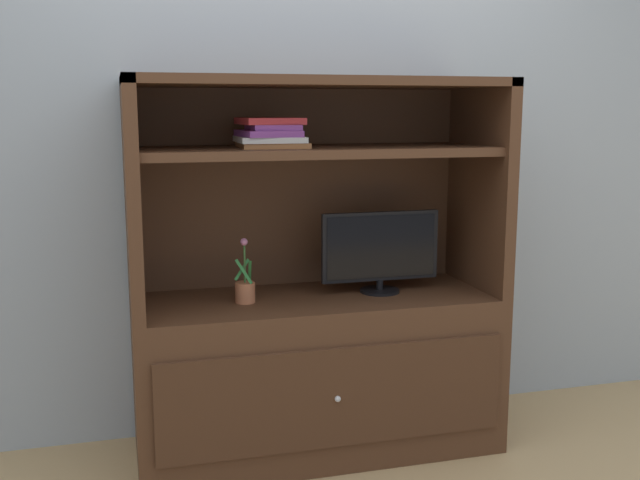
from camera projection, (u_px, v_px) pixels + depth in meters
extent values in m
cube|color=#9EA8B2|center=(296.00, 120.00, 3.33)|extent=(6.00, 0.10, 2.80)
cube|color=#4C2D1C|center=(317.00, 372.00, 3.18)|extent=(1.53, 0.57, 0.67)
cube|color=#462A19|center=(337.00, 398.00, 2.90)|extent=(1.40, 0.02, 0.40)
sphere|color=silver|center=(338.00, 399.00, 2.89)|extent=(0.02, 0.02, 0.02)
cube|color=#4C2D1C|center=(132.00, 195.00, 2.85)|extent=(0.05, 0.57, 0.90)
cube|color=#4C2D1C|center=(479.00, 185.00, 3.24)|extent=(0.05, 0.57, 0.90)
cube|color=#4C2D1C|center=(301.00, 183.00, 3.31)|extent=(1.53, 0.02, 0.90)
cube|color=#4C2D1C|center=(317.00, 82.00, 2.97)|extent=(1.53, 0.57, 0.04)
cube|color=#4C2D1C|center=(317.00, 151.00, 3.02)|extent=(1.43, 0.51, 0.04)
cylinder|color=black|center=(380.00, 291.00, 3.20)|extent=(0.17, 0.17, 0.01)
cylinder|color=black|center=(380.00, 285.00, 3.19)|extent=(0.03, 0.03, 0.04)
cube|color=black|center=(380.00, 246.00, 3.16)|extent=(0.52, 0.02, 0.30)
cube|color=black|center=(381.00, 247.00, 3.15)|extent=(0.48, 0.00, 0.27)
cylinder|color=#B26642|center=(245.00, 292.00, 3.02)|extent=(0.08, 0.08, 0.08)
cylinder|color=#3D6B33|center=(245.00, 261.00, 3.00)|extent=(0.01, 0.01, 0.18)
cube|color=#2D7A38|center=(250.00, 270.00, 3.01)|extent=(0.02, 0.07, 0.09)
cube|color=#2D7A38|center=(242.00, 270.00, 3.02)|extent=(0.07, 0.03, 0.08)
cube|color=#2D7A38|center=(244.00, 271.00, 2.99)|extent=(0.07, 0.03, 0.10)
sphere|color=#C6729E|center=(244.00, 242.00, 2.97)|extent=(0.03, 0.03, 0.03)
cube|color=#A56638|center=(272.00, 145.00, 2.97)|extent=(0.27, 0.30, 0.02)
cube|color=silver|center=(269.00, 139.00, 2.96)|extent=(0.26, 0.30, 0.02)
cube|color=purple|center=(268.00, 133.00, 2.95)|extent=(0.23, 0.30, 0.03)
cube|color=purple|center=(273.00, 127.00, 2.95)|extent=(0.19, 0.26, 0.02)
cube|color=red|center=(269.00, 121.00, 2.95)|extent=(0.25, 0.28, 0.03)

